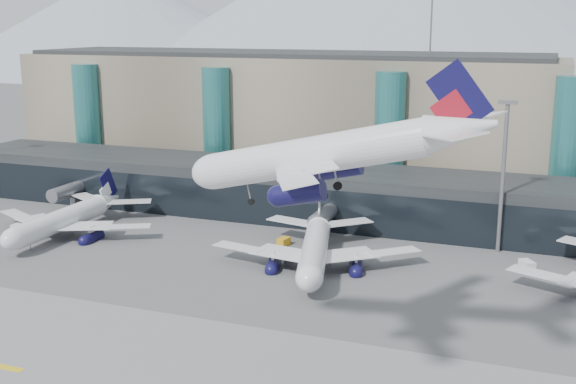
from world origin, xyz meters
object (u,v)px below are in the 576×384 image
object	(u,v)px
jet_parked_left	(72,210)
jet_parked_mid	(316,238)
veh_a	(21,230)
lightmast_mid	(503,168)
veh_b	(284,242)
veh_g	(527,266)
veh_c	(297,260)
hero_jet	(344,143)

from	to	relation	value
jet_parked_left	jet_parked_mid	bearing A→B (deg)	-91.30
veh_a	lightmast_mid	bearing A→B (deg)	11.91
veh_a	veh_b	xyz separation A→B (m)	(47.29, 10.55, -0.24)
jet_parked_left	veh_g	xyz separation A→B (m)	(79.62, 7.43, -3.39)
jet_parked_left	veh_b	bearing A→B (deg)	-81.56
jet_parked_left	jet_parked_mid	world-z (taller)	jet_parked_mid
lightmast_mid	veh_c	size ratio (longest dim) A/B	7.00
lightmast_mid	veh_a	world-z (taller)	lightmast_mid
jet_parked_mid	veh_a	world-z (taller)	jet_parked_mid
veh_a	veh_b	distance (m)	48.46
veh_c	jet_parked_mid	bearing A→B (deg)	62.51
jet_parked_left	lightmast_mid	bearing A→B (deg)	-78.49
veh_b	veh_c	size ratio (longest dim) A/B	0.66
lightmast_mid	jet_parked_left	distance (m)	76.85
hero_jet	jet_parked_left	bearing A→B (deg)	149.84
veh_g	jet_parked_left	bearing A→B (deg)	-118.08
hero_jet	veh_g	world-z (taller)	hero_jet
veh_a	veh_c	world-z (taller)	veh_c
lightmast_mid	hero_jet	world-z (taller)	hero_jet
lightmast_mid	veh_c	world-z (taller)	lightmast_mid
jet_parked_mid	veh_g	size ratio (longest dim) A/B	12.93
veh_g	hero_jet	bearing A→B (deg)	-53.82
veh_g	veh_b	bearing A→B (deg)	-121.46
hero_jet	jet_parked_mid	distance (m)	45.92
jet_parked_mid	veh_b	world-z (taller)	jet_parked_mid
lightmast_mid	veh_b	size ratio (longest dim) A/B	10.52
veh_a	veh_b	world-z (taller)	veh_a
lightmast_mid	hero_jet	bearing A→B (deg)	-102.48
veh_a	veh_b	bearing A→B (deg)	10.79
veh_b	veh_c	world-z (taller)	veh_c
hero_jet	jet_parked_mid	size ratio (longest dim) A/B	0.96
veh_g	lightmast_mid	bearing A→B (deg)	178.39
jet_parked_left	veh_g	size ratio (longest dim) A/B	12.63
veh_b	veh_c	distance (m)	11.00
hero_jet	jet_parked_left	size ratio (longest dim) A/B	0.98
lightmast_mid	hero_jet	distance (m)	56.33
veh_a	jet_parked_left	bearing A→B (deg)	27.79
lightmast_mid	veh_c	bearing A→B (deg)	-147.26
veh_b	lightmast_mid	bearing A→B (deg)	-62.52
lightmast_mid	veh_g	bearing A→B (deg)	-58.20
jet_parked_left	veh_b	distance (m)	40.00
jet_parked_left	hero_jet	bearing A→B (deg)	-121.65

